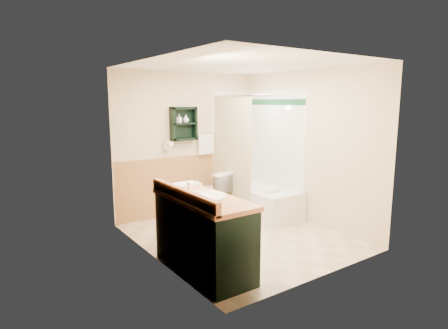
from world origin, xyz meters
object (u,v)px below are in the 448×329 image
(hair_dryer, at_px, (167,146))
(bathtub, at_px, (259,201))
(vanity_book, at_px, (163,179))
(soap_bottle_a, at_px, (179,121))
(vanity, at_px, (203,234))
(toilet, at_px, (211,192))
(wall_shelf, at_px, (184,124))
(soap_bottle_b, at_px, (186,120))

(hair_dryer, distance_m, bathtub, 1.80)
(vanity_book, relative_size, soap_bottle_a, 1.48)
(vanity, height_order, toilet, vanity)
(bathtub, xyz_separation_m, toilet, (-0.64, 0.53, 0.13))
(toilet, bearing_deg, wall_shelf, -45.16)
(soap_bottle_b, bearing_deg, vanity, -114.64)
(toilet, bearing_deg, soap_bottle_b, -47.09)
(wall_shelf, bearing_deg, vanity_book, -127.65)
(bathtub, bearing_deg, soap_bottle_a, 146.63)
(wall_shelf, xyz_separation_m, hair_dryer, (-0.30, 0.02, -0.35))
(bathtub, bearing_deg, toilet, 140.45)
(vanity_book, relative_size, soap_bottle_b, 1.62)
(hair_dryer, bearing_deg, toilet, -18.94)
(vanity, distance_m, bathtub, 2.33)
(bathtub, height_order, soap_bottle_a, soap_bottle_a)
(bathtub, distance_m, vanity_book, 2.30)
(toilet, height_order, soap_bottle_a, soap_bottle_a)
(soap_bottle_a, distance_m, soap_bottle_b, 0.13)
(vanity, height_order, soap_bottle_a, soap_bottle_a)
(bathtub, relative_size, vanity_book, 7.24)
(toilet, xyz_separation_m, soap_bottle_b, (-0.35, 0.21, 1.24))
(soap_bottle_a, relative_size, soap_bottle_b, 1.09)
(vanity, bearing_deg, wall_shelf, 66.30)
(wall_shelf, relative_size, vanity_book, 2.65)
(toilet, bearing_deg, vanity_book, 22.15)
(hair_dryer, relative_size, vanity_book, 1.16)
(bathtub, height_order, soap_bottle_b, soap_bottle_b)
(soap_bottle_a, height_order, soap_bottle_b, soap_bottle_b)
(vanity, bearing_deg, soap_bottle_b, 65.36)
(bathtub, xyz_separation_m, vanity_book, (-2.08, -0.64, 0.73))
(bathtub, bearing_deg, soap_bottle_b, 143.44)
(toilet, bearing_deg, vanity, 38.32)
(bathtub, relative_size, soap_bottle_a, 10.74)
(hair_dryer, xyz_separation_m, bathtub, (1.33, -0.76, -0.96))
(hair_dryer, xyz_separation_m, vanity, (-0.59, -2.06, -0.76))
(hair_dryer, height_order, bathtub, hair_dryer)
(hair_dryer, bearing_deg, wall_shelf, -4.76)
(toilet, distance_m, vanity_book, 1.95)
(vanity, distance_m, soap_bottle_b, 2.53)
(soap_bottle_a, bearing_deg, hair_dryer, 171.99)
(wall_shelf, relative_size, vanity, 0.40)
(wall_shelf, relative_size, soap_bottle_b, 4.30)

